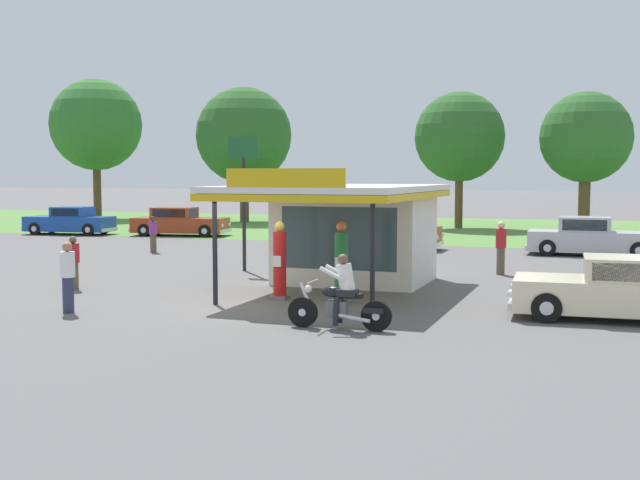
# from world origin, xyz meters

# --- Properties ---
(ground_plane) EXTENTS (300.00, 300.00, 0.00)m
(ground_plane) POSITION_xyz_m (0.00, 0.00, 0.00)
(ground_plane) COLOR #5B5959
(grass_verge_strip) EXTENTS (120.00, 24.00, 0.01)m
(grass_verge_strip) POSITION_xyz_m (0.00, 30.00, 0.00)
(grass_verge_strip) COLOR #56843D
(grass_verge_strip) RESTS_ON ground
(service_station_kiosk) EXTENTS (4.93, 7.56, 3.36)m
(service_station_kiosk) POSITION_xyz_m (1.35, 4.61, 1.71)
(service_station_kiosk) COLOR silver
(service_station_kiosk) RESTS_ON ground
(gas_pump_nearside) EXTENTS (0.44, 0.44, 2.02)m
(gas_pump_nearside) POSITION_xyz_m (0.51, 1.17, 0.92)
(gas_pump_nearside) COLOR slate
(gas_pump_nearside) RESTS_ON ground
(gas_pump_offside) EXTENTS (0.44, 0.44, 2.05)m
(gas_pump_offside) POSITION_xyz_m (2.18, 1.17, 0.94)
(gas_pump_offside) COLOR slate
(gas_pump_offside) RESTS_ON ground
(motorcycle_with_rider) EXTENTS (2.24, 0.70, 1.58)m
(motorcycle_with_rider) POSITION_xyz_m (3.26, -2.15, 0.65)
(motorcycle_with_rider) COLOR black
(motorcycle_with_rider) RESTS_ON ground
(featured_classic_sedan) EXTENTS (4.89, 2.10, 1.40)m
(featured_classic_sedan) POSITION_xyz_m (8.78, 1.00, 0.65)
(featured_classic_sedan) COLOR beige
(featured_classic_sedan) RESTS_ON ground
(parked_car_back_row_centre_left) EXTENTS (5.19, 2.05, 1.53)m
(parked_car_back_row_centre_left) POSITION_xyz_m (7.85, 15.87, 0.69)
(parked_car_back_row_centre_left) COLOR #B7B7BC
(parked_car_back_row_centre_left) RESTS_ON ground
(parked_car_back_row_centre_right) EXTENTS (5.35, 1.90, 1.58)m
(parked_car_back_row_centre_right) POSITION_xyz_m (-0.92, 15.81, 0.73)
(parked_car_back_row_centre_right) COLOR #993819
(parked_car_back_row_centre_right) RESTS_ON ground
(parked_car_back_row_right) EXTENTS (5.29, 2.66, 1.50)m
(parked_car_back_row_right) POSITION_xyz_m (-12.88, 19.57, 0.69)
(parked_car_back_row_right) COLOR #993819
(parked_car_back_row_right) RESTS_ON ground
(parked_car_back_row_far_left) EXTENTS (5.00, 2.29, 1.49)m
(parked_car_back_row_far_left) POSITION_xyz_m (-18.92, 18.41, 0.68)
(parked_car_back_row_far_left) COLOR #19479E
(parked_car_back_row_far_left) RESTS_ON ground
(bystander_strolling_foreground) EXTENTS (0.34, 0.34, 1.49)m
(bystander_strolling_foreground) POSITION_xyz_m (-9.28, 11.08, 0.78)
(bystander_strolling_foreground) COLOR brown
(bystander_strolling_foreground) RESTS_ON ground
(bystander_leaning_by_kiosk) EXTENTS (0.34, 0.34, 1.65)m
(bystander_leaning_by_kiosk) POSITION_xyz_m (-3.35, -2.36, 0.87)
(bystander_leaning_by_kiosk) COLOR #2D3351
(bystander_leaning_by_kiosk) RESTS_ON ground
(bystander_standing_back_lot) EXTENTS (0.34, 0.34, 1.50)m
(bystander_standing_back_lot) POSITION_xyz_m (-5.63, 0.90, 0.78)
(bystander_standing_back_lot) COLOR brown
(bystander_standing_back_lot) RESTS_ON ground
(bystander_admiring_sedan) EXTENTS (0.34, 0.34, 1.72)m
(bystander_admiring_sedan) POSITION_xyz_m (5.23, 8.31, 0.91)
(bystander_admiring_sedan) COLOR brown
(bystander_admiring_sedan) RESTS_ON ground
(tree_oak_left) EXTENTS (6.65, 6.65, 10.19)m
(tree_oak_left) POSITION_xyz_m (-26.92, 32.21, 6.77)
(tree_oak_left) COLOR brown
(tree_oak_left) RESTS_ON ground
(tree_oak_centre) EXTENTS (5.39, 5.39, 8.18)m
(tree_oak_centre) POSITION_xyz_m (-0.02, 30.63, 5.47)
(tree_oak_centre) COLOR brown
(tree_oak_centre) RESTS_ON ground
(tree_oak_distant_spare) EXTENTS (5.04, 5.04, 7.81)m
(tree_oak_distant_spare) POSITION_xyz_m (7.14, 29.30, 5.13)
(tree_oak_distant_spare) COLOR brown
(tree_oak_distant_spare) RESTS_ON ground
(tree_oak_far_left) EXTENTS (6.52, 6.52, 9.16)m
(tree_oak_far_left) POSITION_xyz_m (-15.01, 32.26, 5.88)
(tree_oak_far_left) COLOR brown
(tree_oak_far_left) RESTS_ON ground
(roadside_pole_sign) EXTENTS (1.10, 0.12, 4.47)m
(roadside_pole_sign) POSITION_xyz_m (-2.97, 6.49, 3.08)
(roadside_pole_sign) COLOR black
(roadside_pole_sign) RESTS_ON ground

